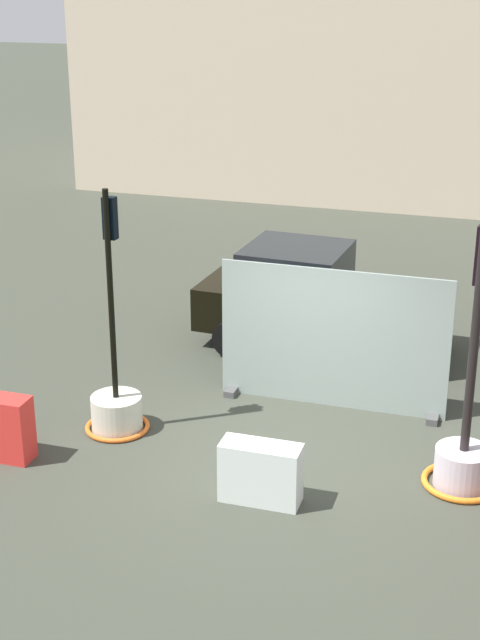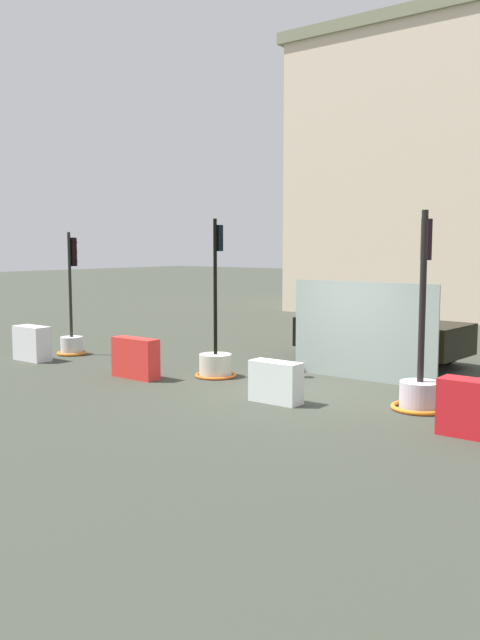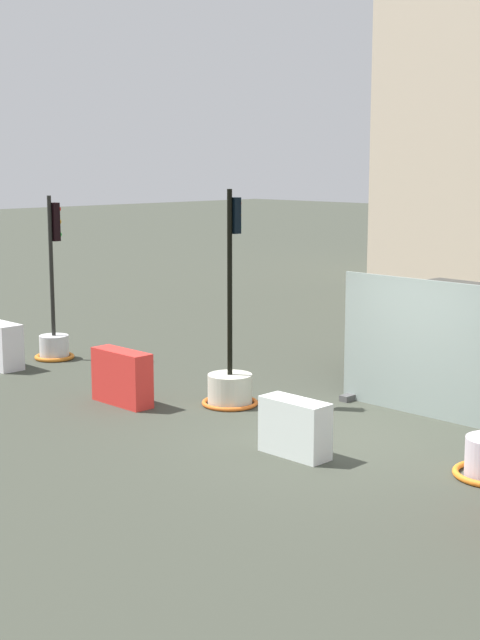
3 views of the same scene
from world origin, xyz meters
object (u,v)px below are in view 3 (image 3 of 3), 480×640
at_px(traffic_light_1, 230,378).
at_px(construction_barrier_1, 122,377).
at_px(traffic_light_0, 54,332).
at_px(car_black_sedan, 467,339).
at_px(construction_barrier_2, 295,428).

distance_m(traffic_light_1, construction_barrier_1, 1.75).
height_order(traffic_light_0, construction_barrier_1, traffic_light_0).
bearing_deg(car_black_sedan, construction_barrier_2, -84.22).
xyz_separation_m(construction_barrier_1, construction_barrier_2, (3.74, 0.00, -0.06)).
height_order(traffic_light_1, car_black_sedan, traffic_light_1).
bearing_deg(car_black_sedan, construction_barrier_1, -122.32).
bearing_deg(construction_barrier_2, construction_barrier_1, -179.95).
distance_m(construction_barrier_2, car_black_sedan, 5.14).
bearing_deg(car_black_sedan, traffic_light_1, -116.56).
bearing_deg(traffic_light_1, construction_barrier_2, -25.93).
xyz_separation_m(traffic_light_0, construction_barrier_1, (3.71, -1.17, -0.10)).
relative_size(traffic_light_1, construction_barrier_1, 2.99).
height_order(traffic_light_0, car_black_sedan, traffic_light_0).
xyz_separation_m(traffic_light_0, traffic_light_1, (4.98, 0.03, -0.10)).
bearing_deg(construction_barrier_2, traffic_light_1, 154.07).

